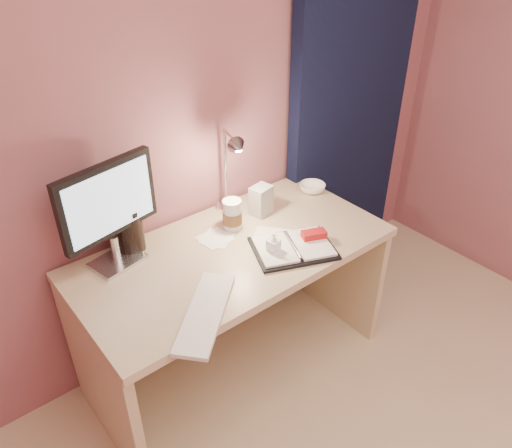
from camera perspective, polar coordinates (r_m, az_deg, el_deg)
room at (r=2.79m, az=9.47°, el=14.27°), size 3.50×3.50×3.50m
desk at (r=2.38m, az=-3.58°, el=-6.46°), size 1.40×0.70×0.73m
monitor at (r=2.04m, az=-16.60°, el=1.92°), size 0.43×0.19×0.46m
keyboard at (r=1.88m, az=-5.79°, el=-10.06°), size 0.42×0.39×0.02m
planner at (r=2.19m, az=4.47°, el=-2.56°), size 0.42×0.37×0.05m
paper_a at (r=2.26m, az=-4.52°, el=-1.68°), size 0.18×0.18×0.00m
paper_b at (r=2.26m, az=-4.74°, el=-1.67°), size 0.14×0.14×0.00m
paper_c at (r=2.26m, az=1.74°, el=-1.54°), size 0.23×0.23×0.00m
coffee_cup at (r=2.30m, az=-2.73°, el=1.01°), size 0.09×0.09×0.15m
bowl at (r=2.63m, az=6.46°, el=4.13°), size 0.17×0.17×0.04m
lotion_bottle at (r=2.13m, az=2.02°, el=-2.27°), size 0.06×0.06×0.11m
dark_jar at (r=2.21m, az=-14.42°, el=-0.79°), size 0.13×0.13×0.19m
product_box at (r=2.40m, az=0.58°, el=2.72°), size 0.11×0.10×0.15m
desk_lamp at (r=2.29m, az=-1.36°, el=6.91°), size 0.15×0.27×0.44m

